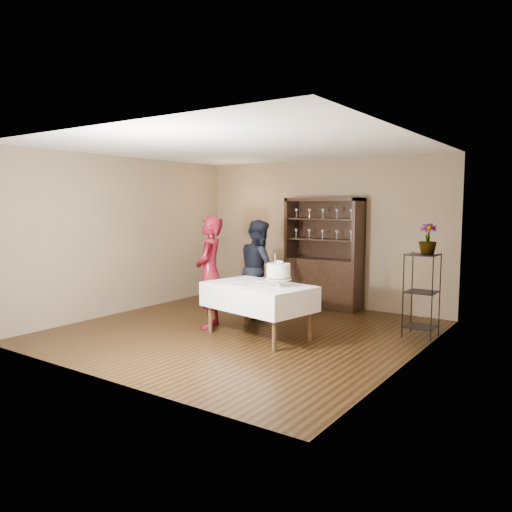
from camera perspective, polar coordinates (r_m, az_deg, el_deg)
The scene contains 14 objects.
floor at distance 7.52m, azimuth -1.62°, elevation -8.59°, with size 5.00×5.00×0.00m, color black.
ceiling at distance 7.32m, azimuth -1.68°, elevation 12.32°, with size 5.00×5.00×0.00m, color white.
back_wall at distance 9.43m, azimuth 7.40°, elevation 2.64°, with size 5.00×0.02×2.70m, color brown.
wall_left at distance 9.00m, azimuth -14.59°, elevation 2.34°, with size 0.02×5.00×2.70m, color brown.
wall_right at distance 6.16m, azimuth 17.43°, elevation 0.66°, with size 0.02×5.00×2.70m, color brown.
china_hutch at distance 9.18m, azimuth 7.74°, elevation -1.75°, with size 1.40×0.48×2.00m.
plant_etagere at distance 7.45m, azimuth 18.40°, elevation -3.91°, with size 0.42×0.42×1.20m.
cake_table at distance 7.10m, azimuth 0.28°, elevation -4.66°, with size 1.67×1.21×0.76m.
woman at distance 7.62m, azimuth -5.30°, elevation -1.86°, with size 0.62×0.41×1.71m, color #3D0510.
man at distance 8.32m, azimuth 0.40°, elevation -1.44°, with size 0.79×0.62×1.63m, color black.
cake at distance 6.84m, azimuth 2.57°, elevation -1.86°, with size 0.36×0.36×0.50m.
plate_near at distance 6.93m, azimuth -1.79°, elevation -3.38°, with size 0.22×0.22×0.01m, color white.
plate_far at distance 7.37m, azimuth 0.77°, elevation -2.80°, with size 0.19×0.19×0.01m, color white.
potted_plant at distance 7.39m, azimuth 19.04°, elevation 1.87°, with size 0.24×0.24×0.43m, color #466B33.
Camera 1 is at (4.31, -5.86, 1.89)m, focal length 35.00 mm.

